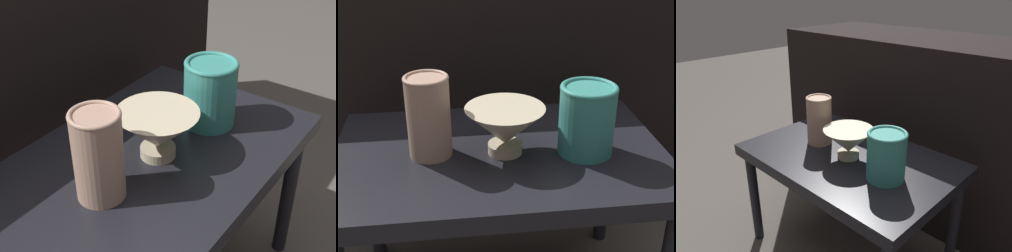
{
  "view_description": "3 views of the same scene",
  "coord_description": "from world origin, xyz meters",
  "views": [
    {
      "loc": [
        -0.6,
        -0.48,
        1.0
      ],
      "look_at": [
        0.01,
        -0.03,
        0.5
      ],
      "focal_mm": 50.0,
      "sensor_mm": 36.0,
      "label": 1
    },
    {
      "loc": [
        -0.1,
        -0.88,
        0.92
      ],
      "look_at": [
        0.01,
        0.01,
        0.48
      ],
      "focal_mm": 50.0,
      "sensor_mm": 36.0,
      "label": 2
    },
    {
      "loc": [
        0.68,
        -0.72,
        0.96
      ],
      "look_at": [
        -0.02,
        0.0,
        0.53
      ],
      "focal_mm": 35.0,
      "sensor_mm": 36.0,
      "label": 3
    }
  ],
  "objects": [
    {
      "name": "couch_backdrop",
      "position": [
        0.0,
        0.55,
        0.38
      ],
      "size": [
        1.43,
        0.5,
        0.76
      ],
      "color": "black",
      "rests_on": "ground_plane"
    },
    {
      "name": "bowl",
      "position": [
        0.01,
        -0.01,
        0.49
      ],
      "size": [
        0.17,
        0.17,
        0.1
      ],
      "color": "#C1B293",
      "rests_on": "table"
    },
    {
      "name": "vase_colorful_right",
      "position": [
        0.18,
        -0.03,
        0.51
      ],
      "size": [
        0.12,
        0.12,
        0.15
      ],
      "color": "teal",
      "rests_on": "table"
    },
    {
      "name": "table",
      "position": [
        0.0,
        0.0,
        0.38
      ],
      "size": [
        0.71,
        0.46,
        0.43
      ],
      "color": "black",
      "rests_on": "ground_plane"
    },
    {
      "name": "vase_textured_left",
      "position": [
        -0.15,
        -0.0,
        0.52
      ],
      "size": [
        0.09,
        0.09,
        0.17
      ],
      "color": "tan",
      "rests_on": "table"
    }
  ]
}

